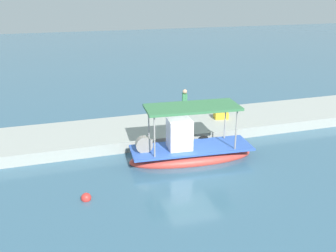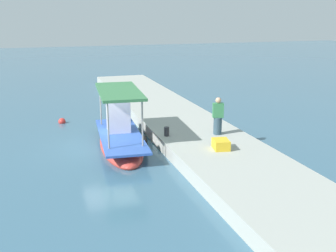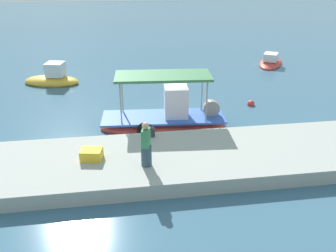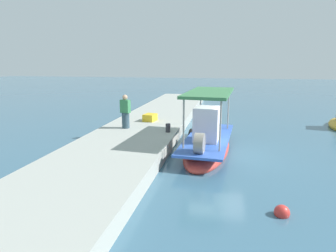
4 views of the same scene
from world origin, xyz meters
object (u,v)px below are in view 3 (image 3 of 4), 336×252
cargo_crate (92,154)px  moored_boat_mid (271,63)px  mooring_bollard (152,132)px  main_fishing_boat (165,119)px  moored_boat_near (52,79)px  fisherman_near_bollard (146,146)px  marker_buoy (251,104)px

cargo_crate → moored_boat_mid: (13.18, 14.06, -0.64)m
mooring_bollard → cargo_crate: bearing=-147.6°
main_fishing_boat → moored_boat_mid: 14.37m
main_fishing_boat → moored_boat_near: (-6.50, 7.97, -0.19)m
fisherman_near_bollard → cargo_crate: size_ratio=2.21×
marker_buoy → moored_boat_near: moored_boat_near is taller
mooring_bollard → cargo_crate: size_ratio=0.54×
main_fishing_boat → fisherman_near_bollard: size_ratio=3.59×
mooring_bollard → moored_boat_near: bearing=119.5°
moored_boat_near → moored_boat_mid: moored_boat_near is taller
moored_boat_near → moored_boat_mid: size_ratio=0.94×
marker_buoy → moored_boat_mid: moored_boat_mid is taller
moored_boat_mid → fisherman_near_bollard: bearing=-126.9°
main_fishing_boat → moored_boat_near: size_ratio=1.58×
cargo_crate → moored_boat_near: size_ratio=0.20×
cargo_crate → marker_buoy: bearing=34.5°
mooring_bollard → moored_boat_mid: (10.69, 12.48, -0.65)m
fisherman_near_bollard → moored_boat_near: (-5.19, 12.32, -1.09)m
cargo_crate → moored_boat_near: 11.98m
main_fishing_boat → moored_boat_mid: size_ratio=1.49×
moored_boat_mid → marker_buoy: bearing=-119.4°
cargo_crate → mooring_bollard: bearing=32.4°
main_fishing_boat → cargo_crate: size_ratio=7.94×
mooring_bollard → moored_boat_near: (-5.64, 9.97, -0.51)m
fisherman_near_bollard → moored_boat_near: fisherman_near_bollard is taller
fisherman_near_bollard → moored_boat_mid: (11.14, 14.82, -1.23)m
moored_boat_near → mooring_bollard: bearing=-60.5°
main_fishing_boat → fisherman_near_bollard: main_fishing_boat is taller
main_fishing_boat → cargo_crate: 4.91m
moored_boat_near → main_fishing_boat: bearing=-50.8°
main_fishing_boat → mooring_bollard: main_fishing_boat is taller
main_fishing_boat → cargo_crate: (-3.35, -3.58, 0.32)m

